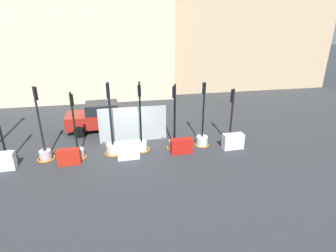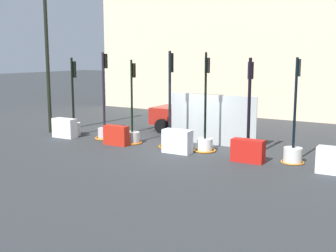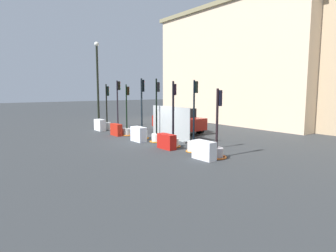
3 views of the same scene
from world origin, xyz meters
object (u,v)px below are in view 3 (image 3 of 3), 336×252
at_px(traffic_light_3, 142,130).
at_px(construction_barrier_1, 116,130).
at_px(construction_barrier_4, 204,150).
at_px(traffic_light_7, 217,146).
at_px(car_red_compact, 178,121).
at_px(traffic_light_4, 157,133).
at_px(traffic_light_6, 194,141).
at_px(construction_barrier_3, 167,142).
at_px(traffic_light_5, 173,135).
at_px(construction_barrier_2, 138,134).
at_px(traffic_light_0, 107,121).
at_px(street_lamp_post, 98,79).
at_px(construction_barrier_0, 100,125).
at_px(traffic_light_1, 118,124).
at_px(traffic_light_2, 127,128).

relative_size(traffic_light_3, construction_barrier_1, 3.53).
bearing_deg(traffic_light_3, construction_barrier_4, -5.81).
relative_size(traffic_light_7, construction_barrier_4, 2.79).
height_order(construction_barrier_4, car_red_compact, car_red_compact).
distance_m(traffic_light_4, traffic_light_6, 3.32).
xyz_separation_m(construction_barrier_1, construction_barrier_3, (5.52, 0.14, -0.01)).
xyz_separation_m(traffic_light_3, construction_barrier_3, (3.47, -0.62, -0.18)).
bearing_deg(traffic_light_4, traffic_light_3, -176.04).
relative_size(traffic_light_5, construction_barrier_3, 3.12).
distance_m(traffic_light_5, construction_barrier_1, 5.34).
bearing_deg(construction_barrier_3, car_red_compact, 135.62).
xyz_separation_m(traffic_light_7, construction_barrier_1, (-8.45, -0.79, -0.13)).
distance_m(traffic_light_7, construction_barrier_2, 5.70).
distance_m(traffic_light_0, traffic_light_6, 9.80).
xyz_separation_m(traffic_light_5, construction_barrier_1, (-5.28, -0.75, -0.24)).
height_order(car_red_compact, street_lamp_post, street_lamp_post).
xyz_separation_m(car_red_compact, street_lamp_post, (-5.79, -3.53, 3.03)).
bearing_deg(traffic_light_3, construction_barrier_2, -43.05).
height_order(traffic_light_4, street_lamp_post, street_lamp_post).
bearing_deg(traffic_light_7, street_lamp_post, -179.31).
bearing_deg(construction_barrier_1, construction_barrier_2, 1.31).
distance_m(construction_barrier_0, construction_barrier_1, 2.93).
bearing_deg(traffic_light_1, traffic_light_7, 0.28).
relative_size(construction_barrier_4, street_lamp_post, 0.17).
height_order(traffic_light_5, street_lamp_post, street_lamp_post).
bearing_deg(traffic_light_1, street_lamp_post, -178.07).
bearing_deg(construction_barrier_3, traffic_light_3, 169.83).
relative_size(traffic_light_4, street_lamp_post, 0.55).
relative_size(traffic_light_3, construction_barrier_4, 3.35).
distance_m(traffic_light_3, construction_barrier_4, 6.33).
bearing_deg(traffic_light_0, traffic_light_2, -1.22).
xyz_separation_m(traffic_light_1, construction_barrier_2, (4.02, -0.68, -0.21)).
bearing_deg(construction_barrier_3, traffic_light_4, 159.96).
distance_m(traffic_light_4, traffic_light_5, 1.75).
relative_size(traffic_light_0, traffic_light_1, 0.94).
relative_size(traffic_light_3, traffic_light_7, 1.20).
bearing_deg(traffic_light_6, traffic_light_5, -177.21).
height_order(traffic_light_2, traffic_light_5, traffic_light_5).
height_order(construction_barrier_4, street_lamp_post, street_lamp_post).
relative_size(traffic_light_6, car_red_compact, 0.85).
relative_size(traffic_light_0, traffic_light_7, 1.11).
bearing_deg(traffic_light_7, construction_barrier_0, -176.45).
height_order(traffic_light_3, construction_barrier_1, traffic_light_3).
distance_m(traffic_light_5, construction_barrier_3, 0.70).
height_order(traffic_light_3, construction_barrier_0, traffic_light_3).
bearing_deg(traffic_light_2, construction_barrier_4, -3.60).
xyz_separation_m(construction_barrier_2, street_lamp_post, (-7.19, 0.58, 3.47)).
distance_m(traffic_light_6, construction_barrier_4, 1.66).
bearing_deg(construction_barrier_1, traffic_light_4, 13.72).
xyz_separation_m(traffic_light_4, street_lamp_post, (-7.93, -0.22, 3.35)).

